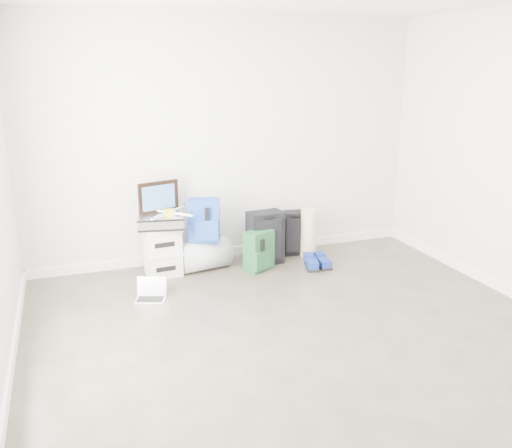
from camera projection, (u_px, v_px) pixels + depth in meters
name	position (u px, v px, depth m)	size (l,w,h in m)	color
ground	(323.00, 359.00, 4.16)	(5.00, 5.00, 0.00)	#342E26
room_envelope	(331.00, 134.00, 3.68)	(4.52, 5.02, 2.71)	silver
boxes_stack	(163.00, 251.00, 5.75)	(0.40, 0.33, 0.53)	silver
briefcase	(161.00, 221.00, 5.66)	(0.47, 0.34, 0.14)	#B2B2B7
painting	(159.00, 197.00, 5.68)	(0.44, 0.15, 0.34)	black
drone	(169.00, 212.00, 5.64)	(0.44, 0.44, 0.05)	yellow
duffel_bag	(205.00, 255.00, 5.94)	(0.34, 0.34, 0.55)	gray
blue_backpack	(205.00, 221.00, 5.80)	(0.37, 0.32, 0.46)	#173199
large_suitcase	(265.00, 238.00, 6.08)	(0.41, 0.28, 0.60)	black
green_backpack	(259.00, 251.00, 5.91)	(0.37, 0.34, 0.44)	#153B1E
carry_on	(293.00, 233.00, 6.39)	(0.35, 0.25, 0.52)	black
shoes	(317.00, 263.00, 6.03)	(0.31, 0.33, 0.10)	black
rolled_rug	(308.00, 233.00, 6.31)	(0.18, 0.18, 0.56)	tan
laptop	(151.00, 294.00, 5.21)	(0.34, 0.29, 0.20)	silver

